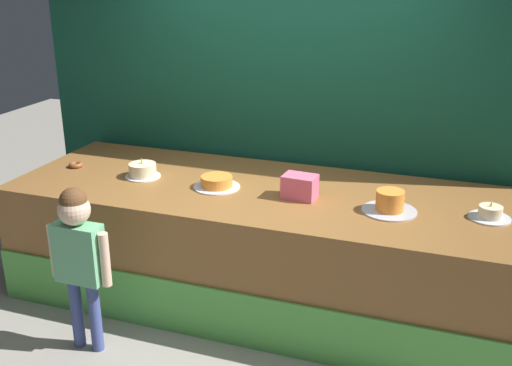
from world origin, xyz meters
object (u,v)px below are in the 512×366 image
Objects in this scene: cake_far_right at (490,213)px; cake_center_right at (390,203)px; pink_box at (300,187)px; cake_far_left at (143,171)px; child_figure at (78,248)px; cake_center_left at (217,182)px; donut at (76,165)px.

cake_center_right is at bearing -171.23° from cake_far_right.
pink_box is at bearing 176.44° from cake_center_right.
pink_box is 0.87× the size of cake_far_right.
cake_far_right is at bearing 0.86° from cake_far_left.
cake_center_right is at bearing -3.56° from pink_box.
child_figure is at bearing -85.99° from cake_far_left.
child_figure is at bearing -120.94° from cake_center_left.
cake_center_left is at bearing 59.06° from child_figure.
pink_box is 0.62m from cake_center_left.
cake_far_right is at bearing 2.64° from pink_box.
child_figure is at bearing -157.79° from cake_far_right.
child_figure reaches higher than cake_far_left.
donut is 0.62m from cake_far_left.
cake_center_right is at bearing -1.80° from cake_far_left.
cake_center_right is (2.46, -0.08, 0.04)m from donut.
cake_far_left is 2.46m from cake_far_right.
child_figure is 4.99× the size of pink_box.
child_figure reaches higher than cake_center_left.
pink_box is 1.98× the size of donut.
pink_box is 0.67× the size of cake_center_left.
cake_center_right is (0.62, -0.04, -0.02)m from pink_box.
cake_center_left is (1.23, -0.05, 0.02)m from donut.
child_figure reaches higher than pink_box.
child_figure is 2.00m from cake_center_right.
cake_far_left is 0.74× the size of cake_center_right.
donut is at bearing 177.50° from cake_far_left.
cake_center_left is (0.55, 0.92, 0.18)m from child_figure.
donut is 3.08m from cake_far_right.
cake_far_right reaches higher than cake_center_left.
pink_box is at bearing -177.36° from cake_far_right.
child_figure reaches higher than cake_far_right.
cake_center_right is (1.78, 0.88, 0.21)m from child_figure.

